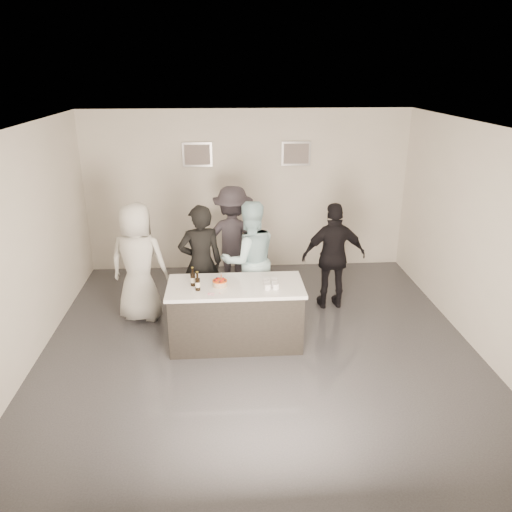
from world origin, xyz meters
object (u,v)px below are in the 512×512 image
beer_bottle_a (193,277)px  person_main_blue (250,260)px  person_main_black (201,264)px  person_guest_right (334,256)px  person_guest_left (138,263)px  bar_counter (236,314)px  beer_bottle_b (198,281)px  cake (220,283)px  person_guest_back (233,239)px

beer_bottle_a → person_main_blue: size_ratio=0.14×
person_main_black → person_guest_right: bearing=175.9°
person_main_blue → person_guest_left: person_main_blue is taller
person_main_black → bar_counter: bearing=110.5°
beer_bottle_a → person_guest_left: person_guest_left is taller
beer_bottle_b → person_main_blue: person_main_blue is taller
cake → person_guest_back: person_guest_back is taller
person_main_black → cake: bearing=97.5°
person_guest_right → person_guest_back: person_guest_back is taller
beer_bottle_b → person_guest_right: 2.43m
person_main_black → person_main_blue: (0.74, 0.08, 0.01)m
beer_bottle_a → person_main_black: (0.08, 0.77, -0.12)m
cake → beer_bottle_a: beer_bottle_a is taller
person_main_blue → person_guest_right: size_ratio=1.07×
cake → person_main_black: 0.85m
beer_bottle_a → beer_bottle_b: (0.07, -0.16, 0.00)m
person_main_blue → person_guest_back: 1.04m
person_guest_right → person_guest_back: (-1.58, 0.79, 0.05)m
bar_counter → person_main_blue: person_main_blue is taller
person_guest_left → person_guest_right: bearing=-163.5°
person_main_black → person_guest_back: (0.51, 1.09, 0.01)m
beer_bottle_a → person_guest_back: (0.59, 1.85, -0.11)m
bar_counter → beer_bottle_b: beer_bottle_b is taller
person_guest_back → beer_bottle_a: bearing=85.5°
person_main_black → person_guest_right: (2.09, 0.30, -0.05)m
beer_bottle_b → person_guest_left: (-0.93, 1.01, -0.11)m
person_main_blue → person_guest_left: (-1.68, 0.01, -0.00)m
beer_bottle_a → person_guest_right: person_guest_right is taller
person_guest_right → bar_counter: bearing=31.6°
cake → beer_bottle_a: size_ratio=0.77×
beer_bottle_a → person_main_black: bearing=84.2°
beer_bottle_b → bar_counter: bearing=16.3°
bar_counter → cake: cake is taller
cake → person_guest_left: 1.51m
person_guest_right → person_guest_back: 1.76m
cake → person_guest_back: 1.90m
beer_bottle_b → person_guest_back: person_guest_back is taller
bar_counter → person_guest_right: person_guest_right is taller
person_guest_right → person_main_blue: bearing=6.9°
person_guest_left → person_guest_right: 3.04m
beer_bottle_a → person_main_black: person_main_black is taller
beer_bottle_a → beer_bottle_b: 0.17m
beer_bottle_b → person_main_blue: bearing=53.4°
person_guest_left → person_guest_right: (3.03, 0.21, -0.05)m
person_main_blue → person_guest_right: person_main_blue is taller
cake → person_guest_back: (0.23, 1.89, -0.02)m
bar_counter → person_guest_right: size_ratio=1.07×
person_guest_right → beer_bottle_b: bearing=27.8°
beer_bottle_b → beer_bottle_a: bearing=114.3°
beer_bottle_b → person_guest_back: size_ratio=0.14×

